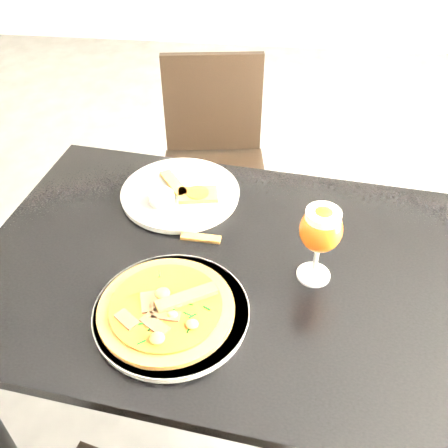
# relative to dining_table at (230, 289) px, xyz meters

# --- Properties ---
(ground) EXTENTS (6.00, 6.00, 0.00)m
(ground) POSITION_rel_dining_table_xyz_m (0.03, 0.26, -0.66)
(ground) COLOR #4C4C4E
(ground) RESTS_ON ground
(dining_table) EXTENTS (1.28, 0.93, 0.75)m
(dining_table) POSITION_rel_dining_table_xyz_m (0.00, 0.00, 0.00)
(dining_table) COLOR black
(dining_table) RESTS_ON ground
(chair_far) EXTENTS (0.46, 0.46, 0.87)m
(chair_far) POSITION_rel_dining_table_xyz_m (-0.15, 0.82, -0.18)
(chair_far) COLOR black
(chair_far) RESTS_ON ground
(plate_main) EXTENTS (0.38, 0.38, 0.02)m
(plate_main) POSITION_rel_dining_table_xyz_m (-0.11, -0.17, 0.10)
(plate_main) COLOR white
(plate_main) RESTS_ON dining_table
(pizza) EXTENTS (0.29, 0.29, 0.03)m
(pizza) POSITION_rel_dining_table_xyz_m (-0.12, -0.17, 0.12)
(pizza) COLOR #985124
(pizza) RESTS_ON plate_main
(plate_second) EXTENTS (0.43, 0.43, 0.02)m
(plate_second) POSITION_rel_dining_table_xyz_m (-0.16, 0.24, 0.10)
(plate_second) COLOR white
(plate_second) RESTS_ON dining_table
(crust_scraps) EXTENTS (0.18, 0.14, 0.01)m
(crust_scraps) POSITION_rel_dining_table_xyz_m (-0.13, 0.24, 0.11)
(crust_scraps) COLOR #985124
(crust_scraps) RESTS_ON plate_second
(loose_crust) EXTENTS (0.10, 0.03, 0.01)m
(loose_crust) POSITION_rel_dining_table_xyz_m (-0.08, 0.08, 0.09)
(loose_crust) COLOR #985124
(loose_crust) RESTS_ON dining_table
(sauce_cup) EXTENTS (0.07, 0.07, 0.04)m
(sauce_cup) POSITION_rel_dining_table_xyz_m (-0.20, 0.19, 0.11)
(sauce_cup) COLOR silver
(sauce_cup) RESTS_ON dining_table
(beer_glass) EXTENTS (0.09, 0.09, 0.19)m
(beer_glass) POSITION_rel_dining_table_xyz_m (0.19, -0.02, 0.23)
(beer_glass) COLOR silver
(beer_glass) RESTS_ON dining_table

